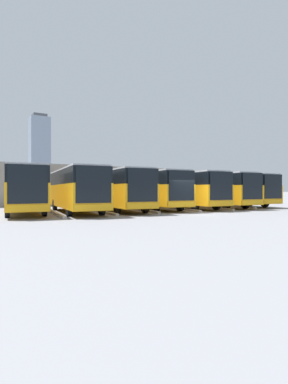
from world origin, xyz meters
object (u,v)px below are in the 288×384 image
at_px(bus_5, 76,188).
at_px(bus_6, 24,188).
at_px(bus_1, 213,189).
at_px(bus_0, 233,189).
at_px(bus_3, 150,189).
at_px(bus_2, 185,189).
at_px(bus_4, 117,189).

height_order(bus_5, bus_6, same).
height_order(bus_1, bus_5, same).
relative_size(bus_0, bus_6, 1.00).
xyz_separation_m(bus_0, bus_6, (21.70, -0.07, 0.00)).
bearing_deg(bus_1, bus_3, 1.82).
bearing_deg(bus_0, bus_6, 5.25).
height_order(bus_2, bus_4, same).
height_order(bus_3, bus_5, same).
bearing_deg(bus_4, bus_3, -167.14).
bearing_deg(bus_3, bus_0, -173.35).
bearing_deg(bus_1, bus_0, -163.80).
height_order(bus_1, bus_2, same).
height_order(bus_0, bus_4, same).
distance_m(bus_1, bus_4, 10.85).
bearing_deg(bus_4, bus_0, -171.79).
xyz_separation_m(bus_4, bus_6, (7.23, -0.77, 0.00)).
bearing_deg(bus_6, bus_3, -176.14).
relative_size(bus_1, bus_3, 1.00).
bearing_deg(bus_6, bus_4, 179.36).
xyz_separation_m(bus_1, bus_3, (7.23, -0.46, 0.00)).
relative_size(bus_1, bus_4, 1.00).
distance_m(bus_3, bus_5, 7.28).
bearing_deg(bus_6, bus_1, -176.96).
bearing_deg(bus_4, bus_6, -0.64).
height_order(bus_0, bus_3, same).
height_order(bus_2, bus_6, same).
bearing_deg(bus_5, bus_1, -173.28).
distance_m(bus_4, bus_6, 7.28).
distance_m(bus_3, bus_6, 10.86).
bearing_deg(bus_6, bus_2, -177.50).
height_order(bus_1, bus_3, same).
xyz_separation_m(bus_5, bus_6, (3.62, -1.08, 0.00)).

